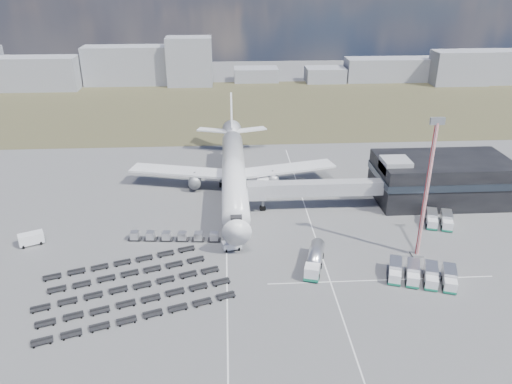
{
  "coord_description": "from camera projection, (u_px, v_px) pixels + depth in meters",
  "views": [
    {
      "loc": [
        -1.25,
        -79.49,
        50.33
      ],
      "look_at": [
        4.77,
        21.65,
        4.0
      ],
      "focal_mm": 35.0,
      "sensor_mm": 36.0,
      "label": 1
    }
  ],
  "objects": [
    {
      "name": "baggage_dollies",
      "position": [
        131.0,
        288.0,
        84.5
      ],
      "size": [
        34.85,
        27.53,
        0.73
      ],
      "rotation": [
        0.0,
        0.0,
        0.33
      ],
      "color": "black",
      "rests_on": "ground"
    },
    {
      "name": "airliner",
      "position": [
        234.0,
        169.0,
        120.35
      ],
      "size": [
        51.59,
        64.53,
        17.62
      ],
      "color": "white",
      "rests_on": "ground"
    },
    {
      "name": "catering_truck",
      "position": [
        263.0,
        185.0,
        120.59
      ],
      "size": [
        4.19,
        7.35,
        3.17
      ],
      "rotation": [
        0.0,
        0.0,
        -0.21
      ],
      "color": "white",
      "rests_on": "ground"
    },
    {
      "name": "utility_van",
      "position": [
        31.0,
        239.0,
        97.89
      ],
      "size": [
        5.07,
        3.85,
        2.44
      ],
      "primitive_type": "cube",
      "rotation": [
        0.0,
        0.0,
        0.44
      ],
      "color": "white",
      "rests_on": "ground"
    },
    {
      "name": "skyline",
      "position": [
        214.0,
        69.0,
        225.4
      ],
      "size": [
        294.59,
        24.54,
        21.26
      ],
      "color": "gray",
      "rests_on": "ground"
    },
    {
      "name": "ground",
      "position": [
        237.0,
        260.0,
        93.16
      ],
      "size": [
        420.0,
        420.0,
        0.0
      ],
      "primitive_type": "plane",
      "color": "#565659",
      "rests_on": "ground"
    },
    {
      "name": "fuel_tanker",
      "position": [
        315.0,
        259.0,
        90.26
      ],
      "size": [
        5.42,
        10.7,
        3.36
      ],
      "rotation": [
        0.0,
        0.0,
        -0.28
      ],
      "color": "white",
      "rests_on": "ground"
    },
    {
      "name": "pushback_tug",
      "position": [
        232.0,
        246.0,
        96.43
      ],
      "size": [
        3.94,
        2.76,
        1.58
      ],
      "primitive_type": "cube",
      "rotation": [
        0.0,
        0.0,
        0.23
      ],
      "color": "white",
      "rests_on": "ground"
    },
    {
      "name": "service_trucks_near",
      "position": [
        422.0,
        274.0,
        86.56
      ],
      "size": [
        12.58,
        9.43,
        2.49
      ],
      "rotation": [
        0.0,
        0.0,
        -0.33
      ],
      "color": "white",
      "rests_on": "ground"
    },
    {
      "name": "terminal",
      "position": [
        441.0,
        178.0,
        115.31
      ],
      "size": [
        30.4,
        16.4,
        11.0
      ],
      "color": "black",
      "rests_on": "ground"
    },
    {
      "name": "lane_markings",
      "position": [
        287.0,
        250.0,
        96.41
      ],
      "size": [
        47.12,
        110.0,
        0.01
      ],
      "color": "silver",
      "rests_on": "ground"
    },
    {
      "name": "service_trucks_far",
      "position": [
        439.0,
        219.0,
        105.11
      ],
      "size": [
        6.72,
        7.38,
        2.47
      ],
      "rotation": [
        0.0,
        0.0,
        -0.31
      ],
      "color": "white",
      "rests_on": "ground"
    },
    {
      "name": "grass_strip",
      "position": [
        230.0,
        107.0,
        193.02
      ],
      "size": [
        420.0,
        90.0,
        0.01
      ],
      "primitive_type": "cube",
      "color": "#433D28",
      "rests_on": "ground"
    },
    {
      "name": "jet_bridge",
      "position": [
        306.0,
        189.0,
        110.46
      ],
      "size": [
        30.3,
        3.8,
        7.05
      ],
      "color": "#939399",
      "rests_on": "ground"
    },
    {
      "name": "floodlight_mast",
      "position": [
        427.0,
        190.0,
        89.2
      ],
      "size": [
        2.5,
        2.08,
        26.95
      ],
      "rotation": [
        0.0,
        0.0,
        0.0
      ],
      "color": "red",
      "rests_on": "ground"
    },
    {
      "name": "uld_row",
      "position": [
        174.0,
        236.0,
        99.36
      ],
      "size": [
        18.61,
        3.18,
        1.68
      ],
      "rotation": [
        0.0,
        0.0,
        -0.09
      ],
      "color": "black",
      "rests_on": "ground"
    }
  ]
}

